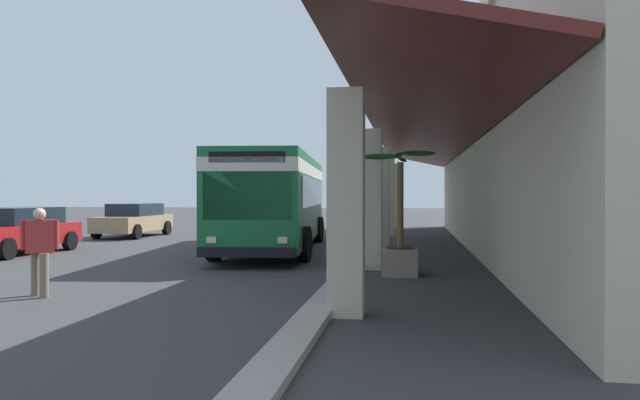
% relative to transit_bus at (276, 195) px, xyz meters
% --- Properties ---
extents(ground, '(120.00, 120.00, 0.00)m').
position_rel_transit_bus_xyz_m(ground, '(-0.27, 8.08, -1.85)').
color(ground, '#38383A').
extents(curb_strip, '(34.42, 0.50, 0.12)m').
position_rel_transit_bus_xyz_m(curb_strip, '(-0.85, 3.12, -1.79)').
color(curb_strip, '#9E998E').
rests_on(curb_strip, ground).
extents(transit_bus, '(11.40, 3.61, 3.34)m').
position_rel_transit_bus_xyz_m(transit_bus, '(0.00, 0.00, 0.00)').
color(transit_bus, '#196638').
rests_on(transit_bus, ground).
extents(parked_sedan_red, '(4.47, 2.13, 1.47)m').
position_rel_transit_bus_xyz_m(parked_sedan_red, '(2.82, -7.75, -1.10)').
color(parked_sedan_red, maroon).
rests_on(parked_sedan_red, ground).
extents(parked_sedan_tan, '(4.43, 2.06, 1.47)m').
position_rel_transit_bus_xyz_m(parked_sedan_tan, '(-4.91, -7.61, -1.10)').
color(parked_sedan_tan, '#9E845B').
rests_on(parked_sedan_tan, ground).
extents(pedestrian, '(0.43, 0.64, 1.64)m').
position_rel_transit_bus_xyz_m(pedestrian, '(9.82, -2.21, -0.94)').
color(pedestrian, '#726651').
rests_on(pedestrian, ground).
extents(potted_palm, '(1.53, 1.86, 2.94)m').
position_rel_transit_bus_xyz_m(potted_palm, '(5.94, 4.32, -1.15)').
color(potted_palm, gray).
rests_on(potted_palm, ground).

